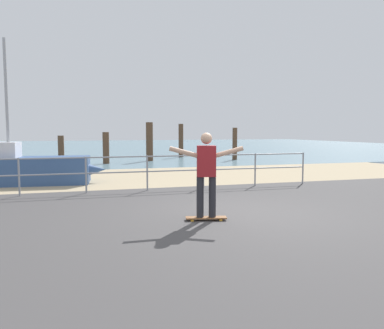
{
  "coord_description": "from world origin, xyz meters",
  "views": [
    {
      "loc": [
        -3.13,
        -7.36,
        1.78
      ],
      "look_at": [
        -0.41,
        2.0,
        0.9
      ],
      "focal_mm": 35.55,
      "sensor_mm": 36.0,
      "label": 1
    }
  ],
  "objects": [
    {
      "name": "beach_strip",
      "position": [
        0.0,
        7.0,
        0.0
      ],
      "size": [
        24.0,
        6.0,
        0.04
      ],
      "primitive_type": "cube",
      "color": "tan",
      "rests_on": "ground"
    },
    {
      "name": "groyne_post_4",
      "position": [
        5.65,
        13.71,
        0.97
      ],
      "size": [
        0.28,
        0.28,
        1.93
      ],
      "primitive_type": "cylinder",
      "color": "#513826",
      "rests_on": "ground"
    },
    {
      "name": "groyne_post_1",
      "position": [
        -1.91,
        13.14,
        0.84
      ],
      "size": [
        0.34,
        0.34,
        1.68
      ],
      "primitive_type": "cylinder",
      "color": "#513826",
      "rests_on": "ground"
    },
    {
      "name": "sailboat",
      "position": [
        -4.94,
        6.03,
        0.52
      ],
      "size": [
        5.02,
        1.76,
        4.68
      ],
      "color": "#335184",
      "rests_on": "ground"
    },
    {
      "name": "groyne_post_2",
      "position": [
        0.61,
        14.28,
        1.12
      ],
      "size": [
        0.4,
        0.4,
        2.24
      ],
      "primitive_type": "cylinder",
      "color": "#513826",
      "rests_on": "ground"
    },
    {
      "name": "railing_fence",
      "position": [
        -1.31,
        3.6,
        0.7
      ],
      "size": [
        10.41,
        0.05,
        1.05
      ],
      "color": "gray",
      "rests_on": "ground"
    },
    {
      "name": "sea_surface",
      "position": [
        0.0,
        35.0,
        0.0
      ],
      "size": [
        72.0,
        50.0,
        0.04
      ],
      "primitive_type": "cube",
      "color": "slate",
      "rests_on": "ground"
    },
    {
      "name": "groyne_post_0",
      "position": [
        -4.42,
        18.64,
        0.72
      ],
      "size": [
        0.39,
        0.39,
        1.44
      ],
      "primitive_type": "cylinder",
      "color": "#513826",
      "rests_on": "ground"
    },
    {
      "name": "groyne_post_3",
      "position": [
        3.13,
        16.81,
        1.1
      ],
      "size": [
        0.31,
        0.31,
        2.19
      ],
      "primitive_type": "cylinder",
      "color": "#513826",
      "rests_on": "ground"
    },
    {
      "name": "ground_plane",
      "position": [
        0.0,
        -1.0,
        0.0
      ],
      "size": [
        24.0,
        10.0,
        0.04
      ],
      "primitive_type": "cube",
      "color": "#474444",
      "rests_on": "ground"
    },
    {
      "name": "skateboarder",
      "position": [
        -0.82,
        -0.4,
        1.02
      ],
      "size": [
        1.43,
        0.4,
        1.65
      ],
      "color": "#26262B",
      "rests_on": "skateboard"
    },
    {
      "name": "skateboard",
      "position": [
        -0.82,
        -0.4,
        0.07
      ],
      "size": [
        0.82,
        0.37,
        0.08
      ],
      "color": "brown",
      "rests_on": "ground"
    }
  ]
}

